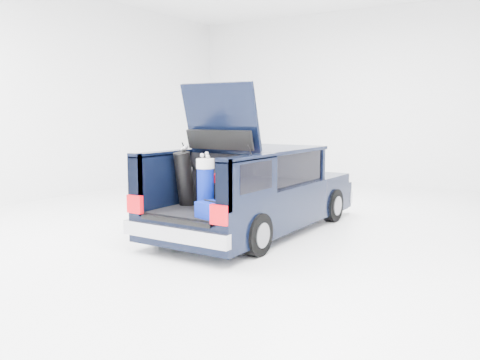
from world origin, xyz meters
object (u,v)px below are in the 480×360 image
Objects in this scene: black_golf_bag at (185,178)px; blue_duffel at (213,210)px; car at (259,192)px; blue_golf_bag at (205,185)px; red_suitcase at (224,192)px.

blue_duffel is at bearing -24.64° from black_golf_bag.
black_golf_bag is (-0.50, -1.42, 0.35)m from car.
black_golf_bag is at bearing -109.45° from car.
black_golf_bag is 0.64m from blue_golf_bag.
red_suitcase is at bearing 79.73° from blue_golf_bag.
blue_golf_bag reaches higher than red_suitcase.
blue_golf_bag is (0.09, -1.67, 0.32)m from car.
red_suitcase is (0.24, -1.42, 0.19)m from car.
red_suitcase is 1.07× the size of blue_duffel.
black_golf_bag is 1.07× the size of blue_golf_bag.
red_suitcase is 0.65m from blue_duffel.
car is 1.54m from black_golf_bag.
black_golf_bag is (-0.74, -0.00, 0.16)m from red_suitcase.
blue_duffel is at bearing -91.50° from red_suitcase.
red_suitcase is 0.60× the size of black_golf_bag.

